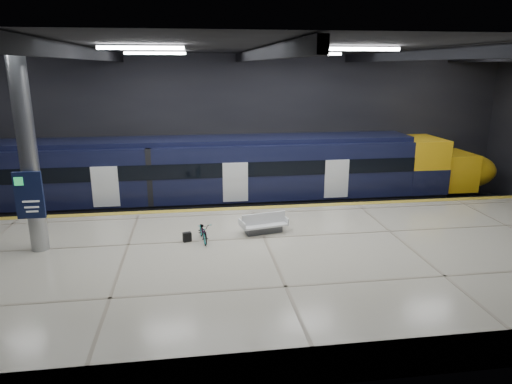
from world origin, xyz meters
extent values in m
plane|color=black|center=(0.00, 0.00, 0.00)|extent=(30.00, 30.00, 0.00)
cube|color=black|center=(0.00, 8.00, 4.00)|extent=(30.00, 0.10, 8.00)
cube|color=black|center=(0.00, -8.00, 4.00)|extent=(30.00, 0.10, 8.00)
cube|color=black|center=(0.00, 0.00, 8.00)|extent=(30.00, 16.00, 0.10)
cube|color=black|center=(-6.00, 0.00, 7.75)|extent=(0.25, 16.00, 0.40)
cube|color=black|center=(0.00, 0.00, 7.75)|extent=(0.25, 16.00, 0.40)
cube|color=black|center=(6.00, 0.00, 7.75)|extent=(0.25, 16.00, 0.40)
cube|color=white|center=(-4.00, -2.00, 7.88)|extent=(2.60, 0.18, 0.10)
cube|color=white|center=(3.00, -2.00, 7.88)|extent=(2.60, 0.18, 0.10)
cube|color=white|center=(-4.00, 4.00, 7.88)|extent=(2.60, 0.18, 0.10)
cube|color=white|center=(3.00, 4.00, 7.88)|extent=(2.60, 0.18, 0.10)
cube|color=white|center=(10.00, 4.00, 7.88)|extent=(2.60, 0.18, 0.10)
cube|color=#B4AB98|center=(0.00, -2.50, 0.55)|extent=(30.00, 11.00, 1.10)
cube|color=gold|center=(0.00, 2.75, 1.11)|extent=(30.00, 0.40, 0.01)
cube|color=gray|center=(0.00, 4.78, 0.08)|extent=(30.00, 0.08, 0.16)
cube|color=gray|center=(0.00, 6.22, 0.08)|extent=(30.00, 0.08, 0.16)
cube|color=black|center=(-3.59, 5.50, 0.55)|extent=(24.00, 2.58, 0.80)
cube|color=black|center=(-3.59, 5.50, 2.33)|extent=(24.00, 2.80, 2.75)
cube|color=black|center=(-3.59, 5.50, 3.82)|extent=(24.00, 2.30, 0.24)
cube|color=black|center=(-3.59, 4.09, 2.60)|extent=(24.00, 0.04, 0.70)
cube|color=white|center=(-0.59, 4.08, 2.00)|extent=(1.20, 0.05, 1.90)
cube|color=yellow|center=(9.41, 5.50, 2.33)|extent=(2.00, 2.80, 2.75)
ellipsoid|color=yellow|center=(12.01, 5.50, 1.85)|extent=(3.60, 2.52, 1.90)
cube|color=black|center=(9.71, 5.50, 2.50)|extent=(1.60, 2.38, 0.80)
cube|color=#595B60|center=(0.06, -0.47, 1.23)|extent=(1.47, 0.72, 0.26)
cube|color=white|center=(0.06, -0.47, 1.43)|extent=(1.88, 1.10, 0.07)
cube|color=white|center=(0.06, -0.47, 1.68)|extent=(1.74, 0.43, 0.44)
cube|color=white|center=(-0.80, -0.66, 1.54)|extent=(0.21, 0.74, 0.26)
cube|color=white|center=(0.92, -0.29, 1.54)|extent=(0.21, 0.74, 0.26)
imported|color=#99999E|center=(-2.28, -0.99, 1.47)|extent=(0.67, 1.46, 0.74)
cube|color=black|center=(-2.88, -0.99, 1.28)|extent=(0.34, 0.25, 0.35)
cylinder|color=#9EA0A5|center=(-8.00, -1.00, 4.55)|extent=(0.60, 0.60, 6.90)
cube|color=#10193C|center=(-8.00, -1.42, 3.20)|extent=(0.90, 0.12, 1.60)
camera|label=1|loc=(-2.57, -16.91, 7.34)|focal=32.00mm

